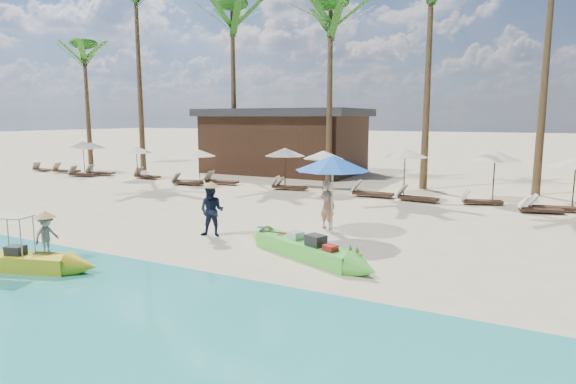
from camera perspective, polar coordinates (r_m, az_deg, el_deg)
The scene contains 38 objects.
ground at distance 14.24m, azimuth -4.91°, elevation -6.41°, with size 240.00×240.00×0.00m, color beige.
wet_sand_strip at distance 10.57m, azimuth -19.87°, elevation -12.40°, with size 240.00×4.50×0.01m, color tan.
green_canoe at distance 13.04m, azimuth 1.97°, elevation -6.75°, with size 5.23×2.48×0.70m.
yellow_canoe at distance 13.86m, azimuth -30.16°, elevation -7.08°, with size 5.11×1.91×1.37m.
tourist at distance 16.20m, azimuth 4.68°, elevation -1.56°, with size 0.60×0.39×1.65m, color #B37760.
vendor_green at distance 15.35m, azimuth -9.02°, elevation -2.22°, with size 0.80×0.62×1.64m, color #141D38.
vendor_yellow at distance 14.09m, azimuth -26.71°, elevation -4.56°, with size 0.68×0.39×1.05m, color gray.
blue_umbrella at distance 15.29m, azimuth 5.32°, elevation 3.44°, with size 2.38×2.38×2.56m.
resort_parasol_0 at distance 35.99m, azimuth -23.13°, elevation 5.23°, with size 2.06×2.06×2.12m.
lounger_0_left at distance 37.82m, azimuth -27.19°, elevation 2.48°, with size 1.70×0.64×0.57m.
lounger_0_right at distance 35.92m, azimuth -24.93°, elevation 2.38°, with size 1.95×1.00×0.64m.
resort_parasol_1 at distance 34.92m, azimuth -22.28°, elevation 5.12°, with size 2.02×2.02×2.08m.
lounger_1_left at distance 33.60m, azimuth -21.49°, elevation 2.20°, with size 1.93×1.08×0.63m.
lounger_1_right at distance 33.36m, azimuth -23.29°, elevation 2.04°, with size 1.89×0.96×0.61m.
resort_parasol_2 at distance 30.75m, azimuth -17.52°, elevation 4.80°, with size 1.93×1.93×1.99m.
lounger_2_left at distance 30.85m, azimuth -16.51°, elevation 1.90°, with size 1.81×0.61×0.61m.
resort_parasol_3 at distance 27.74m, azimuth -10.48°, elevation 4.56°, with size 1.87×1.87×1.93m.
lounger_3_left at distance 27.36m, azimuth -12.01°, elevation 1.22°, with size 1.83×0.84×0.60m.
lounger_3_right at distance 28.01m, azimuth -12.00°, elevation 1.38°, with size 1.80×1.05×0.58m.
resort_parasol_4 at distance 24.96m, azimuth -0.35°, elevation 4.77°, with size 2.12×2.12×2.18m.
lounger_4_left at distance 27.35m, azimuth -8.10°, elevation 1.37°, with size 2.02×0.76×0.67m.
lounger_4_right at distance 24.98m, azimuth 0.22°, elevation 0.67°, with size 1.72×0.69×0.57m.
resort_parasol_5 at distance 24.07m, azimuth 4.22°, elevation 4.42°, with size 2.04×2.04×2.10m.
lounger_5_left at distance 25.00m, azimuth -0.18°, elevation 0.72°, with size 1.89×0.87×0.62m.
resort_parasol_6 at distance 24.07m, azimuth 13.71°, elevation 4.55°, with size 2.20×2.20×2.27m.
lounger_6_left at distance 23.10m, azimuth 9.71°, elevation -0.03°, with size 2.00×0.64×0.68m.
lounger_6_right at distance 22.31m, azimuth 14.85°, elevation -0.56°, with size 1.89×0.78×0.63m.
resort_parasol_7 at distance 23.15m, azimuth 23.36°, elevation 4.00°, with size 2.24×2.24×2.30m.
lounger_7_left at distance 22.35m, azimuth 21.73°, elevation -0.92°, with size 1.79×1.03×0.58m.
lounger_7_right at distance 21.32m, azimuth 27.50°, elevation -1.75°, with size 1.73×0.90×0.56m.
resort_parasol_8 at distance 22.81m, azimuth 30.97°, elevation 3.03°, with size 2.08×2.08×2.14m.
lounger_8_left at distance 21.99m, azimuth 28.53°, elevation -1.50°, with size 1.84×0.90×0.60m.
palm_0 at distance 42.14m, azimuth -22.97°, elevation 14.12°, with size 2.08×2.08×9.90m.
palm_1 at distance 36.49m, azimuth -17.54°, elevation 19.64°, with size 2.08×2.08×13.60m.
palm_2 at distance 32.53m, azimuth -6.60°, elevation 18.42°, with size 2.08×2.08×11.33m.
palm_3 at distance 28.42m, azimuth 5.06°, elevation 18.61°, with size 2.08×2.08×10.52m.
palm_4 at distance 26.75m, azimuth 16.60°, elevation 20.82°, with size 2.08×2.08×11.70m.
pavilion_west at distance 32.94m, azimuth -0.46°, elevation 6.15°, with size 10.80×6.60×4.30m.
Camera 1 is at (7.37, -11.60, 3.74)m, focal length 30.00 mm.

